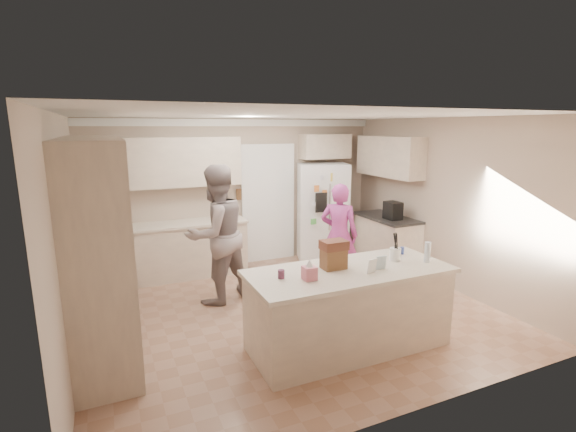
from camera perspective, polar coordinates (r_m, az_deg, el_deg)
name	(u,v)px	position (r m, az deg, el deg)	size (l,w,h in m)	color
floor	(292,312)	(5.83, 0.51, -12.96)	(5.20, 4.60, 0.02)	#946E58
ceiling	(292,114)	(5.28, 0.57, 13.73)	(5.20, 4.60, 0.02)	white
wall_back	(239,193)	(7.54, -6.78, 3.16)	(5.20, 0.02, 2.60)	#B8A28D
wall_front	(411,274)	(3.52, 16.49, -7.65)	(5.20, 0.02, 2.60)	#B8A28D
wall_left	(66,240)	(4.96, -28.10, -2.88)	(0.02, 4.60, 2.60)	#B8A28D
wall_right	(445,203)	(6.89, 20.70, 1.63)	(0.02, 4.60, 2.60)	#B8A28D
crown_back	(238,123)	(7.40, -6.90, 12.56)	(5.20, 0.08, 0.12)	white
pantry_bank	(99,243)	(5.17, -24.40, -3.40)	(0.60, 2.60, 2.35)	beige
back_base_cab	(179,251)	(7.17, -14.69, -4.66)	(2.20, 0.60, 0.88)	beige
back_countertop	(178,224)	(7.05, -14.87, -1.10)	(2.24, 0.63, 0.04)	beige
back_upper_cab	(173,162)	(7.03, -15.49, 7.10)	(2.20, 0.35, 0.80)	beige
doorway_opening	(268,205)	(7.73, -2.77, 1.57)	(0.90, 0.06, 2.10)	black
doorway_casing	(269,205)	(7.70, -2.68, 1.53)	(1.02, 0.03, 2.22)	white
wall_frame_upper	(240,179)	(7.47, -6.59, 5.02)	(0.15, 0.02, 0.20)	brown
wall_frame_lower	(240,194)	(7.51, -6.54, 2.98)	(0.15, 0.02, 0.20)	brown
refrigerator	(322,212)	(7.86, 4.68, 0.62)	(0.90, 0.70, 1.80)	white
fridge_seam	(331,215)	(7.56, 5.96, 0.13)	(0.01, 0.02, 1.78)	gray
fridge_dispenser	(321,202)	(7.40, 4.56, 1.86)	(0.22, 0.03, 0.35)	black
fridge_handle_l	(330,207)	(7.49, 5.71, 1.19)	(0.02, 0.02, 0.85)	silver
fridge_handle_r	(334,207)	(7.54, 6.37, 1.25)	(0.02, 0.02, 0.85)	silver
over_fridge_cab	(325,146)	(7.93, 5.09, 9.45)	(0.95, 0.35, 0.45)	beige
right_base_cab	(386,243)	(7.61, 13.28, -3.62)	(0.60, 1.20, 0.88)	beige
right_countertop	(387,218)	(7.50, 13.39, -0.24)	(0.63, 1.24, 0.04)	#2D2B28
right_upper_cab	(389,157)	(7.59, 13.68, 7.91)	(0.35, 1.50, 0.70)	beige
coffee_maker	(393,211)	(7.29, 14.15, 0.73)	(0.22, 0.28, 0.30)	black
island_base	(348,310)	(4.85, 8.27, -12.63)	(2.20, 0.90, 0.88)	beige
island_top	(350,271)	(4.68, 8.44, -7.51)	(2.28, 0.96, 0.05)	beige
utensil_crock	(395,254)	(5.05, 14.44, -5.10)	(0.13, 0.13, 0.15)	white
tissue_box	(309,273)	(4.31, 2.94, -7.80)	(0.13, 0.13, 0.14)	#CD697B
tissue_plume	(310,263)	(4.27, 2.96, -6.41)	(0.08, 0.08, 0.08)	white
dollhouse_body	(334,259)	(4.64, 6.26, -5.85)	(0.26, 0.18, 0.22)	brown
dollhouse_roof	(334,245)	(4.60, 6.30, -3.95)	(0.28, 0.20, 0.10)	#592D1E
jam_jar	(281,274)	(4.34, -0.94, -7.96)	(0.07, 0.07, 0.09)	#59263F
greeting_card_a	(372,266)	(4.57, 11.43, -6.71)	(0.12, 0.01, 0.16)	white
greeting_card_b	(381,263)	(4.69, 12.58, -6.26)	(0.12, 0.01, 0.16)	silver
water_bottle	(427,252)	(5.08, 18.53, -4.71)	(0.07, 0.07, 0.24)	silver
shaker_salt	(397,251)	(5.29, 14.74, -4.67)	(0.05, 0.05, 0.09)	#34489D
shaker_pepper	(402,250)	(5.33, 15.33, -4.57)	(0.05, 0.05, 0.09)	#34489D
teen_boy	(216,235)	(5.93, -9.77, -2.52)	(0.95, 0.74, 1.96)	gray
teen_girl	(339,235)	(6.56, 6.98, -2.56)	(0.59, 0.39, 1.62)	#B43E93
fridge_magnets	(332,215)	(7.55, 5.99, 0.11)	(0.76, 0.02, 1.44)	tan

